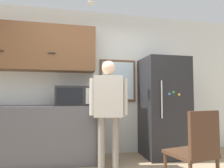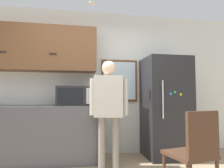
% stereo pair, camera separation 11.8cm
% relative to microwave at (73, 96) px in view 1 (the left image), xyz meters
% --- Properties ---
extents(back_wall, '(6.00, 0.06, 2.70)m').
position_rel_microwave_xyz_m(back_wall, '(0.34, 0.43, 0.27)').
color(back_wall, silver).
rests_on(back_wall, ground_plane).
extents(counter, '(2.23, 0.62, 0.93)m').
position_rel_microwave_xyz_m(counter, '(-0.74, 0.09, -0.62)').
color(counter, '#4C4C51').
rests_on(counter, ground_plane).
extents(upper_cabinets, '(2.23, 0.38, 0.78)m').
position_rel_microwave_xyz_m(upper_cabinets, '(-0.74, 0.22, 0.82)').
color(upper_cabinets, brown).
extents(microwave, '(0.56, 0.38, 0.31)m').
position_rel_microwave_xyz_m(microwave, '(0.00, 0.00, 0.00)').
color(microwave, '#232326').
rests_on(microwave, counter).
extents(person, '(0.58, 0.31, 1.63)m').
position_rel_microwave_xyz_m(person, '(0.53, -0.33, -0.10)').
color(person, gray).
rests_on(person, ground_plane).
extents(refrigerator, '(0.78, 0.71, 1.78)m').
position_rel_microwave_xyz_m(refrigerator, '(1.64, 0.05, -0.20)').
color(refrigerator, '#232326').
rests_on(refrigerator, ground_plane).
extents(chair, '(0.54, 0.54, 0.92)m').
position_rel_microwave_xyz_m(chair, '(1.34, -1.31, -0.59)').
color(chair, '#472D1E').
rests_on(chair, ground_plane).
extents(window, '(0.70, 0.05, 0.80)m').
position_rel_microwave_xyz_m(window, '(0.86, 0.39, 0.29)').
color(window, brown).
extents(ceiling_light, '(0.11, 0.11, 0.01)m').
position_rel_microwave_xyz_m(ceiling_light, '(0.29, -0.02, 1.60)').
color(ceiling_light, white).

